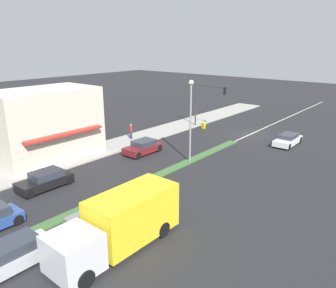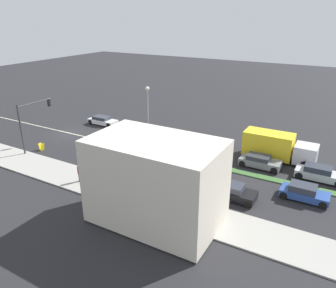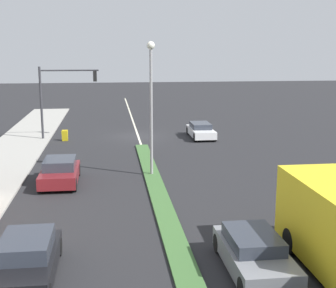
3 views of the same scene
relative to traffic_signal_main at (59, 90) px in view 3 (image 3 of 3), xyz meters
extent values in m
plane|color=#232326|center=(-6.12, 17.35, -3.90)|extent=(160.00, 160.00, 0.00)
cube|color=beige|center=(-6.12, -0.65, -3.90)|extent=(0.16, 60.00, 0.01)
cylinder|color=#333338|center=(1.43, 0.01, -0.98)|extent=(0.18, 0.18, 5.60)
cylinder|color=#333338|center=(-0.82, 0.01, 1.52)|extent=(4.50, 0.12, 0.12)
cube|color=black|center=(-2.77, 0.01, 1.07)|extent=(0.28, 0.24, 0.84)
sphere|color=red|center=(-2.77, -0.12, 1.34)|extent=(0.18, 0.18, 0.18)
sphere|color=gold|center=(-2.77, -0.12, 1.07)|extent=(0.18, 0.18, 0.18)
sphere|color=green|center=(-2.77, -0.12, 0.80)|extent=(0.18, 0.18, 0.18)
cylinder|color=gray|center=(-6.12, 11.56, -0.30)|extent=(0.16, 0.16, 7.00)
sphere|color=silver|center=(-6.12, 11.56, 3.35)|extent=(0.44, 0.44, 0.44)
cube|color=yellow|center=(-0.33, 0.52, -3.47)|extent=(0.45, 0.21, 0.84)
cube|color=yellow|center=(-0.33, 0.84, -3.47)|extent=(0.45, 0.21, 0.84)
cylinder|color=black|center=(-10.04, 22.43, -3.45)|extent=(0.28, 0.90, 0.90)
cube|color=black|center=(-1.12, 23.22, -3.42)|extent=(1.81, 4.02, 0.63)
cube|color=#2D333D|center=(-1.12, 23.02, -2.84)|extent=(1.54, 2.21, 0.51)
cylinder|color=black|center=(-1.93, 21.60, -3.59)|extent=(0.22, 0.61, 0.61)
cylinder|color=black|center=(-0.32, 21.60, -3.59)|extent=(0.22, 0.61, 0.61)
cube|color=silver|center=(-11.12, 0.65, -3.43)|extent=(1.72, 4.21, 0.57)
cube|color=#2D333D|center=(-11.12, 0.44, -2.93)|extent=(1.47, 2.31, 0.42)
cylinder|color=black|center=(-11.89, 2.30, -3.56)|extent=(0.22, 0.69, 0.69)
cylinder|color=black|center=(-10.36, 2.30, -3.56)|extent=(0.22, 0.69, 0.69)
cylinder|color=black|center=(-11.89, -1.01, -3.56)|extent=(0.22, 0.69, 0.69)
cylinder|color=black|center=(-10.36, -1.01, -3.56)|extent=(0.22, 0.69, 0.69)
cube|color=maroon|center=(-1.12, 12.62, -3.40)|extent=(1.90, 3.92, 0.62)
cube|color=#2D333D|center=(-1.12, 12.42, -2.83)|extent=(1.61, 2.15, 0.51)
cylinder|color=black|center=(-1.97, 14.13, -3.56)|extent=(0.22, 0.69, 0.69)
cylinder|color=black|center=(-0.28, 14.13, -3.56)|extent=(0.22, 0.69, 0.69)
cylinder|color=black|center=(-1.97, 11.11, -3.56)|extent=(0.22, 0.69, 0.69)
cylinder|color=black|center=(-0.28, 11.11, -3.56)|extent=(0.22, 0.69, 0.69)
cube|color=slate|center=(-8.32, 23.67, -3.38)|extent=(1.81, 4.09, 0.66)
cube|color=#2D333D|center=(-8.32, 23.47, -2.84)|extent=(1.54, 2.25, 0.43)
cylinder|color=black|center=(-9.13, 25.27, -3.56)|extent=(0.22, 0.68, 0.68)
cylinder|color=black|center=(-9.13, 22.07, -3.56)|extent=(0.22, 0.68, 0.68)
cylinder|color=black|center=(-7.52, 22.07, -3.56)|extent=(0.22, 0.68, 0.68)
camera|label=1|loc=(-22.79, 34.69, 6.60)|focal=35.00mm
camera|label=2|loc=(22.65, 30.49, 10.75)|focal=35.00mm
camera|label=3|loc=(-3.82, 37.19, 3.20)|focal=50.00mm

